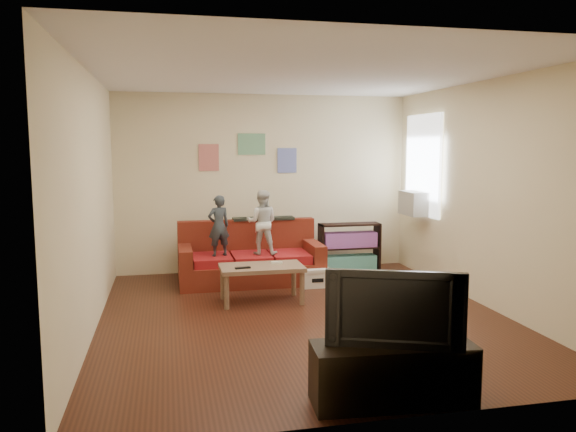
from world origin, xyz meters
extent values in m
cube|color=#441F12|center=(0.00, 0.00, -0.01)|extent=(4.50, 5.00, 0.01)
cube|color=white|center=(0.00, 0.00, 2.71)|extent=(4.50, 5.00, 0.01)
cube|color=beige|center=(0.00, 2.50, 1.35)|extent=(4.50, 0.01, 2.70)
cube|color=beige|center=(0.00, -2.50, 1.35)|extent=(4.50, 0.01, 2.70)
cube|color=beige|center=(-2.25, 0.00, 1.35)|extent=(0.01, 5.00, 2.70)
cube|color=beige|center=(2.25, 0.00, 1.35)|extent=(0.01, 5.00, 2.70)
cube|color=maroon|center=(-0.35, 1.70, 0.15)|extent=(2.00, 0.90, 0.30)
cube|color=maroon|center=(-0.35, 2.06, 0.58)|extent=(2.00, 0.18, 0.55)
cube|color=maroon|center=(-1.26, 1.70, 0.43)|extent=(0.18, 0.90, 0.25)
cube|color=maroon|center=(0.56, 1.70, 0.43)|extent=(0.18, 0.90, 0.25)
cube|color=maroon|center=(-0.89, 1.63, 0.36)|extent=(0.52, 0.68, 0.12)
cube|color=maroon|center=(-0.35, 1.63, 0.36)|extent=(0.52, 0.68, 0.12)
cube|color=maroon|center=(0.20, 1.63, 0.36)|extent=(0.52, 0.68, 0.12)
cube|color=black|center=(-0.10, 2.06, 0.86)|extent=(0.90, 0.22, 0.04)
imported|color=#2D343A|center=(-0.80, 1.60, 0.84)|extent=(0.35, 0.27, 0.84)
imported|color=silver|center=(-0.20, 1.60, 0.87)|extent=(0.51, 0.44, 0.90)
cube|color=#88694F|center=(-0.36, 0.67, 0.43)|extent=(1.02, 0.56, 0.05)
cylinder|color=#88694F|center=(-0.82, 0.44, 0.20)|extent=(0.06, 0.06, 0.41)
cylinder|color=#88694F|center=(0.10, 0.44, 0.20)|extent=(0.06, 0.06, 0.41)
cylinder|color=#88694F|center=(-0.82, 0.90, 0.20)|extent=(0.06, 0.06, 0.41)
cylinder|color=#88694F|center=(0.10, 0.90, 0.20)|extent=(0.06, 0.06, 0.41)
cube|color=black|center=(-0.61, 0.55, 0.47)|extent=(0.19, 0.07, 0.02)
cube|color=white|center=(-0.16, 0.72, 0.47)|extent=(0.15, 0.08, 0.03)
cube|color=black|center=(0.78, 2.06, 0.37)|extent=(0.03, 0.28, 0.75)
cube|color=black|center=(1.69, 2.06, 0.37)|extent=(0.03, 0.28, 0.75)
cube|color=black|center=(1.24, 2.06, 0.01)|extent=(0.93, 0.28, 0.03)
cube|color=black|center=(1.24, 2.06, 0.73)|extent=(0.93, 0.28, 0.03)
cube|color=black|center=(1.24, 2.06, 0.37)|extent=(0.88, 0.28, 0.02)
cube|color=teal|center=(1.24, 2.06, 0.14)|extent=(0.82, 0.24, 0.22)
cube|color=#7E3F8C|center=(1.24, 2.06, 0.50)|extent=(0.82, 0.24, 0.22)
cube|color=white|center=(2.22, 1.65, 1.64)|extent=(0.04, 1.08, 1.48)
cube|color=#B7B2A3|center=(2.10, 1.65, 1.08)|extent=(0.28, 0.55, 0.35)
cube|color=#D87266|center=(-0.85, 2.48, 1.75)|extent=(0.30, 0.01, 0.40)
cube|color=#72B27F|center=(-0.20, 2.48, 1.95)|extent=(0.42, 0.01, 0.32)
cube|color=#727FCC|center=(0.35, 2.48, 1.70)|extent=(0.30, 0.01, 0.38)
cube|color=white|center=(0.49, 1.28, 0.11)|extent=(0.36, 0.27, 0.21)
cube|color=white|center=(0.49, 1.28, 0.24)|extent=(0.38, 0.29, 0.04)
cube|color=black|center=(0.49, 1.14, 0.12)|extent=(0.16, 0.00, 0.05)
cube|color=black|center=(0.14, -2.25, 0.23)|extent=(1.24, 0.49, 0.46)
imported|color=black|center=(0.14, -2.25, 0.75)|extent=(0.99, 0.49, 0.58)
sphere|color=beige|center=(0.81, 0.87, 0.04)|extent=(0.09, 0.09, 0.09)
camera|label=1|loc=(-1.48, -6.02, 1.92)|focal=35.00mm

